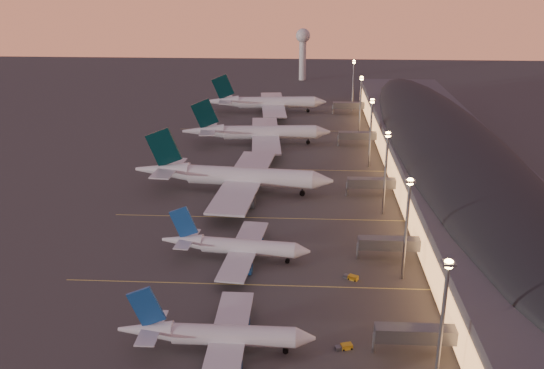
{
  "coord_description": "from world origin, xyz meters",
  "views": [
    {
      "loc": [
        11.51,
        -131.1,
        72.22
      ],
      "look_at": [
        2.0,
        45.0,
        7.0
      ],
      "focal_mm": 40.0,
      "sensor_mm": 36.0,
      "label": 1
    }
  ],
  "objects": [
    {
      "name": "baggage_tug_c",
      "position": [
        23.7,
        -0.97,
        0.48
      ],
      "size": [
        3.76,
        2.97,
        1.06
      ],
      "rotation": [
        0.0,
        0.0,
        -0.52
      ],
      "color": "gold",
      "rests_on": "ground"
    },
    {
      "name": "airliner_narrow_north",
      "position": [
        -5.36,
        7.95,
        3.59
      ],
      "size": [
        38.92,
        34.94,
        13.89
      ],
      "rotation": [
        0.0,
        0.0,
        -0.11
      ],
      "color": "silver",
      "rests_on": "ground"
    },
    {
      "name": "airliner_wide_near",
      "position": [
        -11.49,
        56.1,
        5.49
      ],
      "size": [
        66.7,
        61.05,
        21.33
      ],
      "rotation": [
        0.0,
        0.0,
        -0.1
      ],
      "color": "silver",
      "rests_on": "ground"
    },
    {
      "name": "radar_tower",
      "position": [
        10.0,
        260.0,
        21.87
      ],
      "size": [
        9.0,
        9.0,
        32.5
      ],
      "color": "silver",
      "rests_on": "ground"
    },
    {
      "name": "baggage_tug_b",
      "position": [
        20.39,
        -29.2,
        0.47
      ],
      "size": [
        3.66,
        2.29,
        1.02
      ],
      "rotation": [
        0.0,
        0.0,
        0.29
      ],
      "color": "gold",
      "rests_on": "ground"
    },
    {
      "name": "lane_markings",
      "position": [
        0.0,
        40.0,
        0.01
      ],
      "size": [
        90.0,
        180.36,
        0.0
      ],
      "color": "#D8C659",
      "rests_on": "ground"
    },
    {
      "name": "airliner_narrow_south",
      "position": [
        -4.71,
        -31.18,
        3.6
      ],
      "size": [
        38.84,
        34.55,
        13.93
      ],
      "rotation": [
        0.0,
        0.0,
        -0.01
      ],
      "color": "silver",
      "rests_on": "ground"
    },
    {
      "name": "terminal_building",
      "position": [
        61.84,
        72.47,
        8.78
      ],
      "size": [
        56.35,
        255.0,
        17.46
      ],
      "color": "#4B4B50",
      "rests_on": "ground"
    },
    {
      "name": "airliner_wide_mid",
      "position": [
        -7.83,
        112.02,
        5.09
      ],
      "size": [
        61.76,
        56.44,
        19.75
      ],
      "rotation": [
        0.0,
        0.0,
        0.08
      ],
      "color": "silver",
      "rests_on": "ground"
    },
    {
      "name": "light_masts",
      "position": [
        36.0,
        65.0,
        17.55
      ],
      "size": [
        2.2,
        217.2,
        25.9
      ],
      "color": "gray",
      "rests_on": "ground"
    },
    {
      "name": "ground",
      "position": [
        0.0,
        0.0,
        0.0
      ],
      "size": [
        700.0,
        700.0,
        0.0
      ],
      "primitive_type": "plane",
      "color": "#3D3B38"
    },
    {
      "name": "airliner_wide_far",
      "position": [
        -7.77,
        168.97,
        5.08
      ],
      "size": [
        61.71,
        56.44,
        19.73
      ],
      "rotation": [
        0.0,
        0.0,
        0.09
      ],
      "color": "silver",
      "rests_on": "ground"
    }
  ]
}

